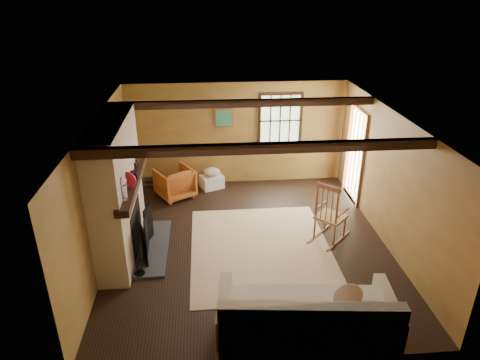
{
  "coord_description": "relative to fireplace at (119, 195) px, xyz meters",
  "views": [
    {
      "loc": [
        -0.73,
        -6.63,
        4.38
      ],
      "look_at": [
        -0.13,
        0.4,
        1.12
      ],
      "focal_mm": 32.0,
      "sensor_mm": 36.0,
      "label": 1
    }
  ],
  "objects": [
    {
      "name": "ground",
      "position": [
        2.23,
        0.0,
        -1.1
      ],
      "size": [
        5.5,
        5.5,
        0.0
      ],
      "primitive_type": "plane",
      "color": "black",
      "rests_on": "ground"
    },
    {
      "name": "rug",
      "position": [
        2.43,
        -0.2,
        -1.1
      ],
      "size": [
        2.5,
        3.0,
        0.01
      ],
      "primitive_type": "cube",
      "color": "#D5B68E",
      "rests_on": "ground"
    },
    {
      "name": "room_envelope",
      "position": [
        2.45,
        0.26,
        0.53
      ],
      "size": [
        5.02,
        5.52,
        2.44
      ],
      "color": "#A17B39",
      "rests_on": "ground"
    },
    {
      "name": "basket_pillow",
      "position": [
        1.62,
        2.46,
        -0.71
      ],
      "size": [
        0.45,
        0.4,
        0.19
      ],
      "primitive_type": "ellipsoid",
      "rotation": [
        0.0,
        0.0,
        0.25
      ],
      "color": "beige",
      "rests_on": "laundry_basket"
    },
    {
      "name": "armchair",
      "position": [
        0.79,
        2.05,
        -0.76
      ],
      "size": [
        1.01,
        1.02,
        0.68
      ],
      "primitive_type": "imported",
      "rotation": [
        0.0,
        0.0,
        -2.61
      ],
      "color": "#BF6026",
      "rests_on": "ground"
    },
    {
      "name": "fireplace",
      "position": [
        0.0,
        0.0,
        0.0
      ],
      "size": [
        1.02,
        2.3,
        2.4
      ],
      "color": "#9B593C",
      "rests_on": "ground"
    },
    {
      "name": "firewood_pile",
      "position": [
        0.27,
        2.6,
        -0.98
      ],
      "size": [
        0.7,
        0.13,
        0.25
      ],
      "color": "brown",
      "rests_on": "ground"
    },
    {
      "name": "sofa",
      "position": [
        2.73,
        -2.41,
        -0.77
      ],
      "size": [
        2.39,
        1.25,
        0.93
      ],
      "rotation": [
        0.0,
        0.0,
        -0.1
      ],
      "color": "beige",
      "rests_on": "ground"
    },
    {
      "name": "laundry_basket",
      "position": [
        1.62,
        2.46,
        -0.95
      ],
      "size": [
        0.61,
        0.54,
        0.3
      ],
      "primitive_type": "cube",
      "rotation": [
        0.0,
        0.0,
        0.39
      ],
      "color": "white",
      "rests_on": "ground"
    },
    {
      "name": "rocking_chair",
      "position": [
        3.72,
        0.04,
        -0.6
      ],
      "size": [
        0.92,
        0.93,
        1.19
      ],
      "rotation": [
        0.0,
        0.0,
        2.37
      ],
      "color": "#A48750",
      "rests_on": "ground"
    }
  ]
}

